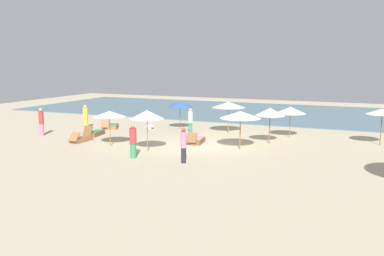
{
  "coord_description": "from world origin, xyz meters",
  "views": [
    {
      "loc": [
        9.0,
        -21.92,
        4.93
      ],
      "look_at": [
        -0.22,
        -0.35,
        1.1
      ],
      "focal_mm": 38.76,
      "sensor_mm": 36.0,
      "label": 1
    }
  ],
  "objects_px": {
    "umbrella_5": "(240,115)",
    "person_4": "(86,117)",
    "umbrella_0": "(109,114)",
    "umbrella_4": "(229,105)",
    "lounger_4": "(197,140)",
    "lounger_2": "(113,126)",
    "lounger_0": "(81,139)",
    "umbrella_6": "(382,112)",
    "umbrella_7": "(270,112)",
    "person_3": "(41,122)",
    "umbrella_2": "(180,104)",
    "person_2": "(190,121)",
    "umbrella_3": "(147,114)",
    "lounger_1": "(95,133)",
    "person_0": "(133,141)",
    "umbrella_1": "(290,110)",
    "person_1": "(184,145)",
    "dog": "(150,127)"
  },
  "relations": [
    {
      "from": "lounger_2",
      "to": "person_2",
      "type": "relative_size",
      "value": 1.0
    },
    {
      "from": "umbrella_0",
      "to": "umbrella_2",
      "type": "relative_size",
      "value": 1.01
    },
    {
      "from": "umbrella_5",
      "to": "person_4",
      "type": "xyz_separation_m",
      "value": [
        -12.47,
        2.48,
        -1.09
      ]
    },
    {
      "from": "lounger_1",
      "to": "person_2",
      "type": "xyz_separation_m",
      "value": [
        5.45,
        3.34,
        0.7
      ]
    },
    {
      "from": "umbrella_0",
      "to": "lounger_1",
      "type": "height_order",
      "value": "umbrella_0"
    },
    {
      "from": "dog",
      "to": "umbrella_0",
      "type": "bearing_deg",
      "value": -82.35
    },
    {
      "from": "umbrella_1",
      "to": "person_2",
      "type": "bearing_deg",
      "value": -170.66
    },
    {
      "from": "umbrella_3",
      "to": "lounger_1",
      "type": "bearing_deg",
      "value": 152.64
    },
    {
      "from": "umbrella_5",
      "to": "lounger_4",
      "type": "xyz_separation_m",
      "value": [
        -2.84,
        0.58,
        -1.77
      ]
    },
    {
      "from": "umbrella_7",
      "to": "person_3",
      "type": "relative_size",
      "value": 1.17
    },
    {
      "from": "lounger_1",
      "to": "dog",
      "type": "distance_m",
      "value": 4.35
    },
    {
      "from": "umbrella_5",
      "to": "lounger_1",
      "type": "xyz_separation_m",
      "value": [
        -10.05,
        0.3,
        -1.77
      ]
    },
    {
      "from": "lounger_0",
      "to": "lounger_2",
      "type": "distance_m",
      "value": 5.14
    },
    {
      "from": "umbrella_1",
      "to": "umbrella_3",
      "type": "height_order",
      "value": "umbrella_3"
    },
    {
      "from": "umbrella_5",
      "to": "lounger_1",
      "type": "height_order",
      "value": "umbrella_5"
    },
    {
      "from": "umbrella_3",
      "to": "person_4",
      "type": "height_order",
      "value": "umbrella_3"
    },
    {
      "from": "umbrella_0",
      "to": "umbrella_4",
      "type": "height_order",
      "value": "umbrella_4"
    },
    {
      "from": "lounger_4",
      "to": "lounger_2",
      "type": "bearing_deg",
      "value": 161.35
    },
    {
      "from": "umbrella_0",
      "to": "person_0",
      "type": "height_order",
      "value": "umbrella_0"
    },
    {
      "from": "person_2",
      "to": "lounger_0",
      "type": "bearing_deg",
      "value": -132.24
    },
    {
      "from": "umbrella_5",
      "to": "umbrella_6",
      "type": "relative_size",
      "value": 1.06
    },
    {
      "from": "umbrella_6",
      "to": "person_3",
      "type": "bearing_deg",
      "value": -165.46
    },
    {
      "from": "umbrella_0",
      "to": "dog",
      "type": "bearing_deg",
      "value": 97.65
    },
    {
      "from": "umbrella_3",
      "to": "umbrella_6",
      "type": "relative_size",
      "value": 1.05
    },
    {
      "from": "umbrella_1",
      "to": "lounger_0",
      "type": "bearing_deg",
      "value": -150.37
    },
    {
      "from": "umbrella_4",
      "to": "person_3",
      "type": "distance_m",
      "value": 12.53
    },
    {
      "from": "person_0",
      "to": "person_4",
      "type": "distance_m",
      "value": 10.49
    },
    {
      "from": "umbrella_6",
      "to": "lounger_4",
      "type": "xyz_separation_m",
      "value": [
        -10.12,
        -3.67,
        -1.82
      ]
    },
    {
      "from": "umbrella_1",
      "to": "umbrella_6",
      "type": "bearing_deg",
      "value": -5.08
    },
    {
      "from": "umbrella_0",
      "to": "dog",
      "type": "xyz_separation_m",
      "value": [
        -0.85,
        6.31,
        -1.72
      ]
    },
    {
      "from": "umbrella_0",
      "to": "lounger_4",
      "type": "relative_size",
      "value": 1.2
    },
    {
      "from": "umbrella_6",
      "to": "person_4",
      "type": "distance_m",
      "value": 19.86
    },
    {
      "from": "umbrella_3",
      "to": "person_0",
      "type": "distance_m",
      "value": 2.01
    },
    {
      "from": "person_0",
      "to": "person_3",
      "type": "height_order",
      "value": "person_3"
    },
    {
      "from": "umbrella_0",
      "to": "person_4",
      "type": "xyz_separation_m",
      "value": [
        -5.28,
        4.63,
        -1.02
      ]
    },
    {
      "from": "umbrella_2",
      "to": "person_1",
      "type": "bearing_deg",
      "value": -64.22
    },
    {
      "from": "person_1",
      "to": "umbrella_3",
      "type": "bearing_deg",
      "value": 151.47
    },
    {
      "from": "umbrella_7",
      "to": "person_1",
      "type": "bearing_deg",
      "value": -113.4
    },
    {
      "from": "umbrella_4",
      "to": "lounger_1",
      "type": "relative_size",
      "value": 1.34
    },
    {
      "from": "person_4",
      "to": "umbrella_6",
      "type": "bearing_deg",
      "value": 5.1
    },
    {
      "from": "umbrella_1",
      "to": "umbrella_4",
      "type": "distance_m",
      "value": 4.16
    },
    {
      "from": "lounger_0",
      "to": "umbrella_4",
      "type": "bearing_deg",
      "value": 41.67
    },
    {
      "from": "lounger_1",
      "to": "person_1",
      "type": "bearing_deg",
      "value": -27.76
    },
    {
      "from": "umbrella_5",
      "to": "dog",
      "type": "bearing_deg",
      "value": 152.65
    },
    {
      "from": "lounger_4",
      "to": "person_2",
      "type": "xyz_separation_m",
      "value": [
        -1.77,
        3.07,
        0.7
      ]
    },
    {
      "from": "umbrella_2",
      "to": "dog",
      "type": "height_order",
      "value": "umbrella_2"
    },
    {
      "from": "lounger_2",
      "to": "person_0",
      "type": "bearing_deg",
      "value": -49.92
    },
    {
      "from": "umbrella_2",
      "to": "umbrella_0",
      "type": "bearing_deg",
      "value": -99.57
    },
    {
      "from": "lounger_1",
      "to": "person_1",
      "type": "distance_m",
      "value": 9.57
    },
    {
      "from": "person_4",
      "to": "umbrella_2",
      "type": "bearing_deg",
      "value": 20.82
    }
  ]
}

